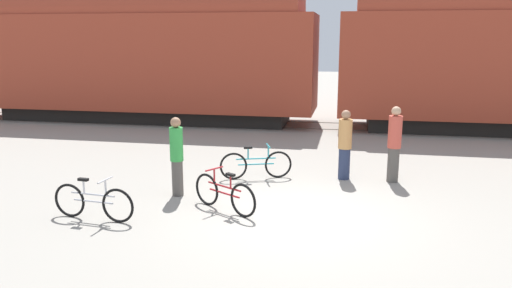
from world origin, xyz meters
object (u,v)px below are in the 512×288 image
Objects in this scene: freight_train at (328,47)px; person_in_tan at (345,145)px; person_in_green at (177,156)px; bicycle_silver at (93,202)px; bicycle_maroon at (224,194)px; bicycle_teal at (256,164)px; person_in_red at (394,144)px.

freight_train is 34.39× the size of person_in_tan.
bicycle_silver is at bearing 108.77° from person_in_green.
bicycle_maroon is (-1.46, -9.97, -2.63)m from freight_train.
freight_train reaches higher than bicycle_silver.
person_in_tan is at bearing 50.35° from bicycle_maroon.
bicycle_teal is 4.12m from bicycle_silver.
bicycle_silver is at bearing -55.71° from person_in_tan.
bicycle_maroon is 2.47m from bicycle_silver.
person_in_tan is (4.56, 3.69, 0.50)m from bicycle_silver.
freight_train is 33.98× the size of bicycle_silver.
bicycle_teal is 0.93× the size of person_in_red.
bicycle_maroon is 3.60m from person_in_tan.
person_in_green reaches higher than person_in_tan.
person_in_red is at bearing 38.55° from bicycle_maroon.
person_in_red is at bearing 84.14° from person_in_tan.
person_in_green is at bearing 58.30° from bicycle_silver.
person_in_green is at bearing 148.39° from bicycle_maroon.
person_in_tan is at bearing 38.91° from bicycle_silver.
person_in_tan is (2.09, 0.39, 0.49)m from bicycle_teal.
person_in_green is (-1.24, 0.76, 0.53)m from bicycle_maroon.
person_in_tan is at bearing -100.09° from person_in_green.
freight_train reaches higher than person_in_tan.
freight_train is at bearing -55.88° from person_in_green.
freight_train reaches higher than person_in_green.
bicycle_maroon is at bearing 22.31° from bicycle_silver.
bicycle_maroon is 2.36m from bicycle_teal.
bicycle_silver is at bearing -126.93° from bicycle_teal.
bicycle_teal is 2.20m from person_in_green.
person_in_red reaches higher than person_in_tan.
person_in_tan is (3.51, 1.98, -0.04)m from person_in_green.
person_in_tan is (2.28, 2.75, 0.50)m from bicycle_maroon.
person_in_green is (-1.42, -1.59, 0.53)m from bicycle_teal.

